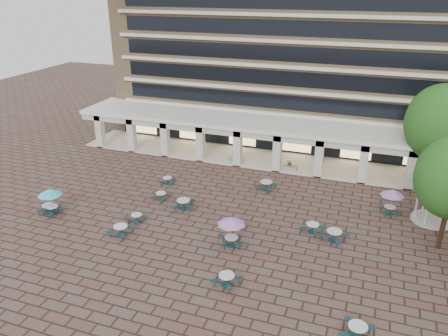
{
  "coord_description": "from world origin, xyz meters",
  "views": [
    {
      "loc": [
        10.86,
        -28.4,
        18.12
      ],
      "look_at": [
        -0.3,
        3.0,
        3.76
      ],
      "focal_mm": 35.0,
      "sensor_mm": 36.0,
      "label": 1
    }
  ],
  "objects": [
    {
      "name": "planter_right",
      "position": [
        3.38,
        12.9,
        0.45
      ],
      "size": [
        1.5,
        0.66,
        1.19
      ],
      "color": "gray",
      "rests_on": "ground"
    },
    {
      "name": "picnic_table_2",
      "position": [
        3.34,
        -6.73,
        0.46
      ],
      "size": [
        2.01,
        2.01,
        0.77
      ],
      "rotation": [
        0.0,
        0.0,
        -0.25
      ],
      "color": "#14363C",
      "rests_on": "ground"
    },
    {
      "name": "apartment_building",
      "position": [
        0.0,
        25.47,
        12.6
      ],
      "size": [
        40.0,
        15.5,
        25.2
      ],
      "color": "tan",
      "rests_on": "ground"
    },
    {
      "name": "picnic_table_13",
      "position": [
        2.23,
        7.69,
        0.51
      ],
      "size": [
        2.22,
        2.22,
        0.85
      ],
      "rotation": [
        0.0,
        0.0,
        -0.27
      ],
      "color": "#14363C",
      "rests_on": "ground"
    },
    {
      "name": "picnic_table_8",
      "position": [
        -3.53,
        1.68,
        0.51
      ],
      "size": [
        2.23,
        2.23,
        0.86
      ],
      "rotation": [
        0.0,
        0.0,
        0.27
      ],
      "color": "#14363C",
      "rests_on": "ground"
    },
    {
      "name": "picnic_table_6",
      "position": [
        2.17,
        -2.34,
        2.04
      ],
      "size": [
        2.08,
        2.08,
        2.4
      ],
      "rotation": [
        0.0,
        0.0,
        0.37
      ],
      "color": "#14363C",
      "rests_on": "ground"
    },
    {
      "name": "picnic_table_11",
      "position": [
        13.18,
        6.66,
        1.92
      ],
      "size": [
        1.96,
        1.96,
        2.26
      ],
      "rotation": [
        0.0,
        0.0,
        0.35
      ],
      "color": "#14363C",
      "rests_on": "ground"
    },
    {
      "name": "picnic_table_12",
      "position": [
        -6.13,
        2.58,
        0.4
      ],
      "size": [
        1.67,
        1.67,
        0.67
      ],
      "rotation": [
        0.0,
        0.0,
        -0.16
      ],
      "color": "#14363C",
      "rests_on": "ground"
    },
    {
      "name": "picnic_table_9",
      "position": [
        -7.08,
        5.76,
        0.4
      ],
      "size": [
        1.6,
        1.6,
        0.66
      ],
      "rotation": [
        0.0,
        0.0,
        0.11
      ],
      "color": "#14363C",
      "rests_on": "ground"
    },
    {
      "name": "picnic_table_7",
      "position": [
        9.25,
        0.9,
        0.51
      ],
      "size": [
        2.32,
        2.32,
        0.85
      ],
      "rotation": [
        0.0,
        0.0,
        -0.38
      ],
      "color": "#14363C",
      "rests_on": "ground"
    },
    {
      "name": "ground",
      "position": [
        0.0,
        0.0,
        0.0
      ],
      "size": [
        120.0,
        120.0,
        0.0
      ],
      "primitive_type": "plane",
      "color": "brown",
      "rests_on": "ground"
    },
    {
      "name": "picnic_table_3",
      "position": [
        11.59,
        -8.58,
        0.48
      ],
      "size": [
        1.96,
        1.96,
        0.8
      ],
      "rotation": [
        0.0,
        0.0,
        -0.14
      ],
      "color": "#14363C",
      "rests_on": "ground"
    },
    {
      "name": "tree_east_c",
      "position": [
        16.48,
        12.57,
        6.58
      ],
      "size": [
        6.04,
        6.04,
        10.06
      ],
      "color": "#3C2A18",
      "rests_on": "ground"
    },
    {
      "name": "retail_arcade",
      "position": [
        0.0,
        14.8,
        3.0
      ],
      "size": [
        42.0,
        6.6,
        4.4
      ],
      "color": "white",
      "rests_on": "ground"
    },
    {
      "name": "picnic_table_4",
      "position": [
        -13.52,
        -2.82,
        1.95
      ],
      "size": [
        1.99,
        1.99,
        2.3
      ],
      "rotation": [
        0.0,
        0.0,
        -0.19
      ],
      "color": "#14363C",
      "rests_on": "ground"
    },
    {
      "name": "picnic_table_10",
      "position": [
        7.54,
        1.56,
        0.45
      ],
      "size": [
        2.01,
        2.01,
        0.75
      ],
      "rotation": [
        0.0,
        0.0,
        -0.35
      ],
      "color": "#14363C",
      "rests_on": "ground"
    },
    {
      "name": "gazebo",
      "position": [
        16.48,
        6.65,
        2.57
      ],
      "size": [
        3.67,
        3.67,
        3.41
      ],
      "rotation": [
        0.0,
        0.0,
        0.01
      ],
      "color": "beige",
      "rests_on": "ground"
    },
    {
      "name": "planter_left",
      "position": [
        -2.51,
        12.9,
        0.43
      ],
      "size": [
        1.5,
        0.7,
        1.15
      ],
      "color": "gray",
      "rests_on": "ground"
    },
    {
      "name": "picnic_table_1",
      "position": [
        -6.32,
        -3.8,
        0.49
      ],
      "size": [
        1.98,
        1.98,
        0.81
      ],
      "rotation": [
        0.0,
        0.0,
        -0.12
      ],
      "color": "#14363C",
      "rests_on": "ground"
    },
    {
      "name": "picnic_table_0",
      "position": [
        -14.0,
        -2.77,
        0.44
      ],
      "size": [
        1.82,
        1.82,
        0.74
      ],
      "rotation": [
        0.0,
        0.0,
        0.14
      ],
      "color": "#14363C",
      "rests_on": "ground"
    },
    {
      "name": "picnic_table_5",
      "position": [
        -6.21,
        -1.59,
        0.39
      ],
      "size": [
        1.71,
        1.71,
        0.66
      ],
      "rotation": [
        0.0,
        0.0,
        -0.26
      ],
      "color": "#14363C",
      "rests_on": "ground"
    }
  ]
}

